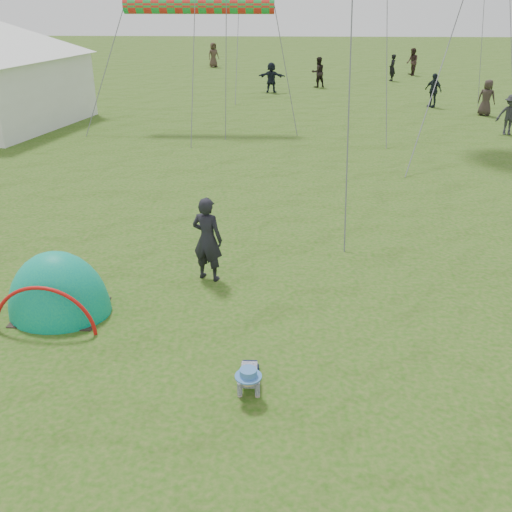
{
  "coord_description": "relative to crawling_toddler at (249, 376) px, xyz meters",
  "views": [
    {
      "loc": [
        0.64,
        -7.09,
        5.29
      ],
      "look_at": [
        0.27,
        2.09,
        1.0
      ],
      "focal_mm": 40.0,
      "sensor_mm": 36.0,
      "label": 1
    }
  ],
  "objects": [
    {
      "name": "crawling_toddler",
      "position": [
        0.0,
        0.0,
        0.0
      ],
      "size": [
        0.49,
        0.7,
        0.53
      ],
      "primitive_type": null,
      "rotation": [
        0.0,
        0.0,
        0.01
      ],
      "color": "black",
      "rests_on": "ground"
    },
    {
      "name": "standing_adult",
      "position": [
        -1.0,
        3.54,
        0.6
      ],
      "size": [
        0.73,
        0.61,
        1.73
      ],
      "primitive_type": "imported",
      "rotation": [
        0.0,
        0.0,
        2.78
      ],
      "color": "black",
      "rests_on": "ground"
    },
    {
      "name": "crowd_person_1",
      "position": [
        2.63,
        28.77,
        0.6
      ],
      "size": [
        1.05,
        0.96,
        1.73
      ],
      "primitive_type": "imported",
      "rotation": [
        0.0,
        0.0,
        3.6
      ],
      "color": "black",
      "rests_on": "ground"
    },
    {
      "name": "crowd_person_7",
      "position": [
        9.32,
        34.29,
        0.62
      ],
      "size": [
        0.75,
        0.92,
        1.77
      ],
      "primitive_type": "imported",
      "rotation": [
        0.0,
        0.0,
        4.81
      ],
      "color": "#362421",
      "rests_on": "ground"
    },
    {
      "name": "crowd_person_0",
      "position": [
        -14.85,
        26.06,
        0.61
      ],
      "size": [
        0.68,
        0.77,
        1.76
      ],
      "primitive_type": "imported",
      "rotation": [
        0.0,
        0.0,
        1.05
      ],
      "color": "#222226",
      "rests_on": "ground"
    },
    {
      "name": "crowd_person_12",
      "position": [
        7.51,
        31.6,
        0.55
      ],
      "size": [
        0.46,
        0.64,
        1.63
      ],
      "primitive_type": "imported",
      "rotation": [
        0.0,
        0.0,
        4.83
      ],
      "color": "black",
      "rests_on": "ground"
    },
    {
      "name": "crowd_person_4",
      "position": [
        -4.67,
        38.39,
        0.61
      ],
      "size": [
        1.03,
        0.94,
        1.76
      ],
      "primitive_type": "imported",
      "rotation": [
        0.0,
        0.0,
        0.58
      ],
      "color": "#423228",
      "rests_on": "ground"
    },
    {
      "name": "crowd_person_11",
      "position": [
        -0.12,
        26.76,
        0.56
      ],
      "size": [
        1.58,
        0.68,
        1.65
      ],
      "primitive_type": "imported",
      "rotation": [
        0.0,
        0.0,
        3.02
      ],
      "color": "black",
      "rests_on": "ground"
    },
    {
      "name": "rainbow_tube_kite",
      "position": [
        -2.86,
        17.68,
        4.49
      ],
      "size": [
        5.94,
        0.64,
        0.64
      ],
      "primitive_type": "cylinder",
      "rotation": [
        0.0,
        1.57,
        0.0
      ],
      "color": "red"
    },
    {
      "name": "crowd_person_2",
      "position": [
        7.95,
        22.6,
        0.55
      ],
      "size": [
        0.91,
        0.99,
        1.62
      ],
      "primitive_type": "imported",
      "rotation": [
        0.0,
        0.0,
        5.39
      ],
      "color": "black",
      "rests_on": "ground"
    },
    {
      "name": "ground",
      "position": [
        -0.27,
        0.41,
        -0.27
      ],
      "size": [
        140.0,
        140.0,
        0.0
      ],
      "primitive_type": "plane",
      "color": "#195309"
    },
    {
      "name": "crowd_person_10",
      "position": [
        9.9,
        20.57,
        0.54
      ],
      "size": [
        0.94,
        0.87,
        1.61
      ],
      "primitive_type": "imported",
      "rotation": [
        0.0,
        0.0,
        2.53
      ],
      "color": "#332924",
      "rests_on": "ground"
    },
    {
      "name": "popup_tent",
      "position": [
        -3.52,
        2.09,
        -0.27
      ],
      "size": [
        1.87,
        1.56,
        2.36
      ],
      "primitive_type": "ellipsoid",
      "rotation": [
        0.0,
        0.0,
        -0.03
      ],
      "color": "#007B7C",
      "rests_on": "ground"
    },
    {
      "name": "crowd_person_3",
      "position": [
        9.57,
        16.67,
        0.52
      ],
      "size": [
        1.09,
        0.73,
        1.58
      ],
      "primitive_type": "imported",
      "rotation": [
        0.0,
        0.0,
        6.13
      ],
      "color": "#27282B",
      "rests_on": "ground"
    }
  ]
}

